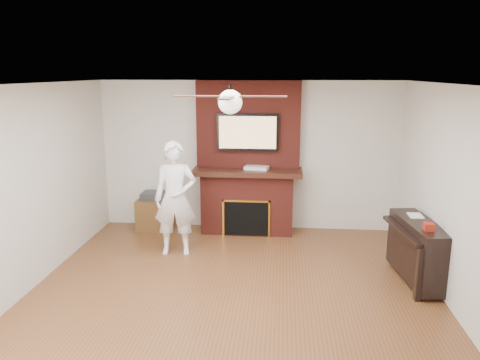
# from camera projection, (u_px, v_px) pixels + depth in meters

# --- Properties ---
(room_shell) EXTENTS (5.36, 5.86, 2.86)m
(room_shell) POSITION_uv_depth(u_px,v_px,m) (231.00, 199.00, 5.22)
(room_shell) COLOR #583219
(room_shell) RESTS_ON ground
(fireplace) EXTENTS (1.78, 0.64, 2.50)m
(fireplace) POSITION_uv_depth(u_px,v_px,m) (248.00, 173.00, 7.74)
(fireplace) COLOR maroon
(fireplace) RESTS_ON ground
(tv) EXTENTS (1.00, 0.08, 0.60)m
(tv) POSITION_uv_depth(u_px,v_px,m) (248.00, 132.00, 7.55)
(tv) COLOR black
(tv) RESTS_ON fireplace
(ceiling_fan) EXTENTS (1.21, 1.21, 0.31)m
(ceiling_fan) POSITION_uv_depth(u_px,v_px,m) (230.00, 101.00, 4.97)
(ceiling_fan) COLOR black
(ceiling_fan) RESTS_ON room_shell
(person) EXTENTS (0.66, 0.49, 1.67)m
(person) POSITION_uv_depth(u_px,v_px,m) (175.00, 199.00, 6.79)
(person) COLOR white
(person) RESTS_ON ground
(side_table) EXTENTS (0.56, 0.56, 0.65)m
(side_table) POSITION_uv_depth(u_px,v_px,m) (156.00, 212.00, 7.98)
(side_table) COLOR #4F3216
(side_table) RESTS_ON ground
(piano) EXTENTS (0.60, 1.26, 0.89)m
(piano) POSITION_uv_depth(u_px,v_px,m) (417.00, 249.00, 5.95)
(piano) COLOR black
(piano) RESTS_ON ground
(cable_box) EXTENTS (0.41, 0.29, 0.05)m
(cable_box) POSITION_uv_depth(u_px,v_px,m) (257.00, 168.00, 7.61)
(cable_box) COLOR silver
(cable_box) RESTS_ON fireplace
(candle_orange) EXTENTS (0.07, 0.07, 0.13)m
(candle_orange) POSITION_uv_depth(u_px,v_px,m) (239.00, 230.00, 7.77)
(candle_orange) COLOR red
(candle_orange) RESTS_ON ground
(candle_green) EXTENTS (0.07, 0.07, 0.10)m
(candle_green) POSITION_uv_depth(u_px,v_px,m) (245.00, 231.00, 7.77)
(candle_green) COLOR #46913A
(candle_green) RESTS_ON ground
(candle_cream) EXTENTS (0.08, 0.08, 0.11)m
(candle_cream) POSITION_uv_depth(u_px,v_px,m) (247.00, 230.00, 7.79)
(candle_cream) COLOR beige
(candle_cream) RESTS_ON ground
(candle_blue) EXTENTS (0.06, 0.06, 0.07)m
(candle_blue) POSITION_uv_depth(u_px,v_px,m) (255.00, 231.00, 7.79)
(candle_blue) COLOR navy
(candle_blue) RESTS_ON ground
(candle_cream_extra) EXTENTS (0.08, 0.08, 0.11)m
(candle_cream_extra) POSITION_uv_depth(u_px,v_px,m) (257.00, 230.00, 7.78)
(candle_cream_extra) COLOR beige
(candle_cream_extra) RESTS_ON ground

